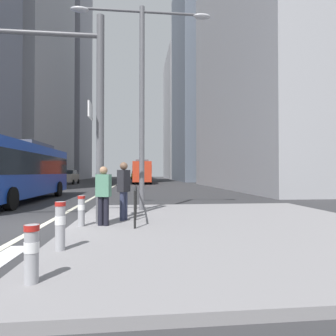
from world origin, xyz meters
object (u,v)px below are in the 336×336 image
car_oncoming_mid (69,177)px  bollard_front (32,250)px  car_oncoming_far (101,176)px  bollard_left (60,223)px  traffic_signal_gantry (28,84)px  city_bus_blue_oncoming (17,168)px  car_receding_far (141,175)px  street_lamp_post (142,79)px  pedestrian_waiting (103,193)px  bollard_right (81,209)px  pedestrian_walking (124,188)px  car_receding_near (135,175)px  city_bus_red_receding (142,171)px

car_oncoming_mid → bollard_front: 38.05m
car_oncoming_far → bollard_left: size_ratio=4.53×
car_oncoming_far → traffic_signal_gantry: traffic_signal_gantry is taller
city_bus_blue_oncoming → bollard_left: bearing=-64.5°
car_receding_far → street_lamp_post: (-0.42, -52.28, 4.30)m
traffic_signal_gantry → bollard_front: bearing=-68.9°
pedestrian_waiting → car_oncoming_far: bearing=97.3°
bollard_right → pedestrian_waiting: bearing=3.0°
pedestrian_waiting → pedestrian_walking: (0.51, 0.84, 0.10)m
car_oncoming_mid → street_lamp_post: 31.79m
car_receding_near → car_receding_far: size_ratio=1.12×
car_receding_far → bollard_right: size_ratio=4.85×
car_receding_far → street_lamp_post: street_lamp_post is taller
pedestrian_waiting → pedestrian_walking: 0.98m
car_oncoming_far → bollard_front: 52.98m
city_bus_red_receding → car_oncoming_mid: 10.42m
street_lamp_post → bollard_front: bearing=-102.0°
car_receding_far → bollard_left: car_receding_far is taller
car_receding_near → street_lamp_post: street_lamp_post is taller
bollard_left → pedestrian_waiting: bearing=78.5°
car_oncoming_mid → car_receding_near: (8.88, 26.58, -0.00)m
traffic_signal_gantry → bollard_right: traffic_signal_gantry is taller
street_lamp_post → bollard_left: bearing=-105.8°
bollard_front → bollard_right: 4.02m
pedestrian_waiting → traffic_signal_gantry: bearing=172.0°
traffic_signal_gantry → car_receding_near: bearing=87.8°
car_receding_far → traffic_signal_gantry: bearing=-93.8°
city_bus_red_receding → car_oncoming_mid: bearing=-170.0°
city_bus_red_receding → street_lamp_post: street_lamp_post is taller
street_lamp_post → pedestrian_walking: size_ratio=4.49×
city_bus_blue_oncoming → car_oncoming_far: size_ratio=2.70×
bollard_front → bollard_left: bollard_left is taller
city_bus_red_receding → bollard_front: city_bus_red_receding is taller
city_bus_blue_oncoming → bollard_front: size_ratio=14.46×
car_oncoming_far → pedestrian_walking: 48.25m
city_bus_red_receding → bollard_right: bearing=-93.4°
car_receding_far → bollard_left: size_ratio=4.41×
car_receding_far → pedestrian_waiting: 55.45m
car_receding_far → bollard_left: 57.92m
car_receding_near → bollard_right: car_receding_near is taller
city_bus_red_receding → pedestrian_walking: city_bus_red_receding is taller
bollard_front → street_lamp_post: bearing=78.0°
pedestrian_walking → bollard_left: bearing=-107.1°
car_oncoming_far → bollard_front: bearing=-83.7°
bollard_front → bollard_left: bearing=92.1°
car_receding_far → car_oncoming_far: (-7.76, -6.82, 0.00)m
street_lamp_post → pedestrian_walking: bearing=-104.0°
city_bus_blue_oncoming → car_oncoming_mid: bearing=97.1°
car_receding_near → bollard_front: car_receding_near is taller
bollard_front → pedestrian_walking: size_ratio=0.43×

